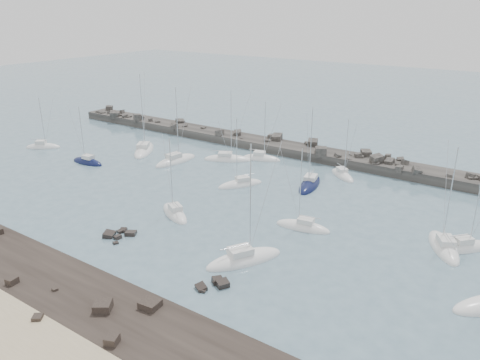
# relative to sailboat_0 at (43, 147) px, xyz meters

# --- Properties ---
(ground) EXTENTS (400.00, 400.00, 0.00)m
(ground) POSITION_rel_sailboat_0_xyz_m (50.02, -10.71, -0.15)
(ground) COLOR slate
(ground) RESTS_ON ground
(rock_shelf) EXTENTS (140.00, 12.00, 2.05)m
(rock_shelf) POSITION_rel_sailboat_0_xyz_m (50.22, -32.73, -0.13)
(rock_shelf) COLOR black
(rock_shelf) RESTS_ON ground
(rock_cluster_near) EXTENTS (4.03, 4.43, 1.30)m
(rock_cluster_near) POSITION_rel_sailboat_0_xyz_m (45.45, -19.08, -0.07)
(rock_cluster_near) COLOR black
(rock_cluster_near) RESTS_ON ground
(rock_cluster_far) EXTENTS (3.35, 3.61, 1.40)m
(rock_cluster_far) POSITION_rel_sailboat_0_xyz_m (63.54, -21.53, -0.03)
(rock_cluster_far) COLOR black
(rock_cluster_far) RESTS_ON ground
(breakwater) EXTENTS (115.00, 7.54, 4.88)m
(breakwater) POSITION_rel_sailboat_0_xyz_m (42.53, 27.26, 0.16)
(breakwater) COLOR #312F2C
(breakwater) RESTS_ON ground
(sailboat_0) EXTENTS (7.40, 6.25, 12.03)m
(sailboat_0) POSITION_rel_sailboat_0_xyz_m (0.00, 0.00, 0.00)
(sailboat_0) COLOR white
(sailboat_0) RESTS_ON ground
(sailboat_1) EXTENTS (8.95, 11.22, 17.50)m
(sailboat_1) POSITION_rel_sailboat_0_xyz_m (20.15, 10.62, 0.00)
(sailboat_1) COLOR white
(sailboat_1) RESTS_ON ground
(sailboat_2) EXTENTS (7.73, 2.81, 12.26)m
(sailboat_2) POSITION_rel_sailboat_0_xyz_m (16.57, -1.33, 0.00)
(sailboat_2) COLOR #0E153C
(sailboat_2) RESTS_ON ground
(sailboat_3) EXTENTS (4.32, 10.38, 15.91)m
(sailboat_3) POSITION_rel_sailboat_0_xyz_m (30.53, 9.09, 0.00)
(sailboat_3) COLOR white
(sailboat_3) RESTS_ON ground
(sailboat_4) EXTENTS (9.89, 7.29, 15.11)m
(sailboat_4) POSITION_rel_sailboat_0_xyz_m (38.37, 15.86, -0.02)
(sailboat_4) COLOR white
(sailboat_4) RESTS_ON ground
(sailboat_5) EXTENTS (8.15, 5.92, 12.77)m
(sailboat_5) POSITION_rel_sailboat_0_xyz_m (47.22, -9.83, 0.00)
(sailboat_5) COLOR white
(sailboat_5) RESTS_ON ground
(sailboat_6) EXTENTS (6.60, 8.16, 12.88)m
(sailboat_6) POSITION_rel_sailboat_0_xyz_m (48.50, 5.67, -0.01)
(sailboat_6) COLOR white
(sailboat_6) RESTS_ON ground
(sailboat_7) EXTENTS (7.70, 10.37, 16.01)m
(sailboat_7) POSITION_rel_sailboat_0_xyz_m (63.24, -15.14, 0.00)
(sailboat_7) COLOR white
(sailboat_7) RESTS_ON ground
(sailboat_8) EXTENTS (4.85, 9.90, 14.97)m
(sailboat_8) POSITION_rel_sailboat_0_xyz_m (58.43, 12.42, -0.01)
(sailboat_8) COLOR #0E153C
(sailboat_8) RESTS_ON ground
(sailboat_9) EXTENTS (8.17, 3.71, 12.55)m
(sailboat_9) POSITION_rel_sailboat_0_xyz_m (65.07, -3.02, -0.01)
(sailboat_9) COLOR white
(sailboat_9) RESTS_ON ground
(sailboat_10) EXTENTS (6.89, 9.36, 14.54)m
(sailboat_10) POSITION_rel_sailboat_0_xyz_m (82.70, 1.90, 0.00)
(sailboat_10) COLOR white
(sailboat_10) RESTS_ON ground
(sailboat_12) EXTENTS (6.98, 7.30, 12.44)m
(sailboat_12) POSITION_rel_sailboat_0_xyz_m (84.93, 3.34, 0.00)
(sailboat_12) COLOR white
(sailboat_12) RESTS_ON ground
(sailboat_13) EXTENTS (7.09, 6.44, 11.71)m
(sailboat_13) POSITION_rel_sailboat_0_xyz_m (61.26, 20.02, -0.01)
(sailboat_13) COLOR white
(sailboat_13) RESTS_ON ground
(sailboat_14) EXTENTS (8.39, 4.69, 12.83)m
(sailboat_14) POSITION_rel_sailboat_0_xyz_m (43.79, 19.97, -0.00)
(sailboat_14) COLOR white
(sailboat_14) RESTS_ON ground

